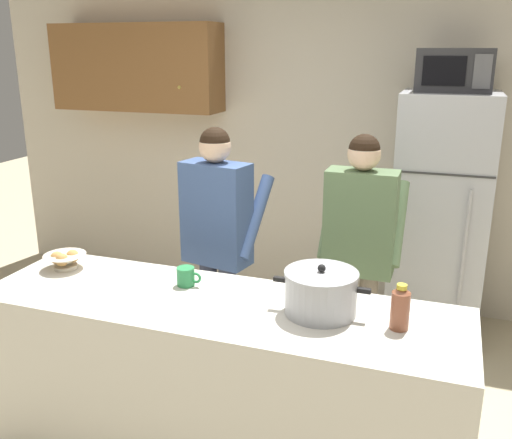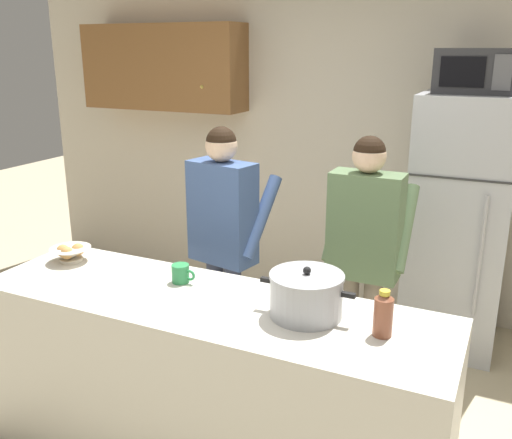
% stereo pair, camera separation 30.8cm
% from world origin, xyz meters
% --- Properties ---
extents(back_wall_unit, '(6.00, 0.48, 2.60)m').
position_xyz_m(back_wall_unit, '(-0.25, 2.26, 1.40)').
color(back_wall_unit, beige).
rests_on(back_wall_unit, ground).
extents(kitchen_island, '(2.33, 0.68, 0.92)m').
position_xyz_m(kitchen_island, '(0.00, 0.00, 0.46)').
color(kitchen_island, silver).
rests_on(kitchen_island, ground).
extents(refrigerator, '(0.64, 0.68, 1.79)m').
position_xyz_m(refrigerator, '(0.94, 1.85, 0.89)').
color(refrigerator, '#B7BABF').
rests_on(refrigerator, ground).
extents(microwave, '(0.48, 0.37, 0.28)m').
position_xyz_m(microwave, '(0.94, 1.83, 1.93)').
color(microwave, '#2D2D30').
rests_on(microwave, refrigerator).
extents(person_near_pot, '(0.56, 0.49, 1.63)m').
position_xyz_m(person_near_pot, '(-0.33, 0.79, 1.02)').
color(person_near_pot, '#33384C').
rests_on(person_near_pot, ground).
extents(person_by_sink, '(0.49, 0.40, 1.61)m').
position_xyz_m(person_by_sink, '(0.51, 0.94, 1.00)').
color(person_by_sink, '#726656').
rests_on(person_by_sink, ground).
extents(cooking_pot, '(0.44, 0.33, 0.23)m').
position_xyz_m(cooking_pot, '(0.48, 0.05, 1.02)').
color(cooking_pot, '#ADAFB5').
rests_on(cooking_pot, kitchen_island).
extents(coffee_mug, '(0.13, 0.09, 0.10)m').
position_xyz_m(coffee_mug, '(-0.23, 0.13, 0.97)').
color(coffee_mug, '#2D8C4C').
rests_on(coffee_mug, kitchen_island).
extents(bread_bowl, '(0.23, 0.23, 0.10)m').
position_xyz_m(bread_bowl, '(-0.95, 0.12, 0.97)').
color(bread_bowl, beige).
rests_on(bread_bowl, kitchen_island).
extents(bottle_near_edge, '(0.08, 0.08, 0.20)m').
position_xyz_m(bottle_near_edge, '(0.83, 0.02, 1.02)').
color(bottle_near_edge, brown).
rests_on(bottle_near_edge, kitchen_island).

